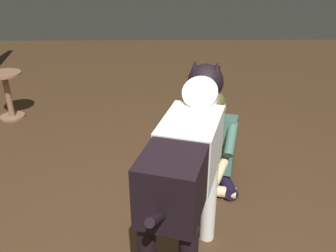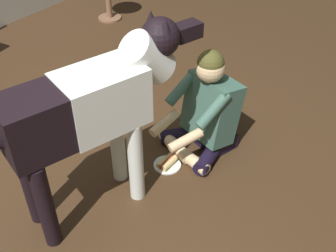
{
  "view_description": "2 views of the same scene",
  "coord_description": "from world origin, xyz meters",
  "px_view_note": "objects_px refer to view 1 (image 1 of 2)",
  "views": [
    {
      "loc": [
        -1.79,
        0.02,
        1.9
      ],
      "look_at": [
        0.69,
        -0.02,
        0.67
      ],
      "focal_mm": 38.78,
      "sensor_mm": 36.0,
      "label": 1
    },
    {
      "loc": [
        -1.28,
        -1.65,
        2.2
      ],
      "look_at": [
        0.34,
        -0.47,
        0.62
      ],
      "focal_mm": 44.6,
      "sensor_mm": 36.0,
      "label": 2
    }
  ],
  "objects_px": {
    "hot_dog_on_plate": "(201,203)",
    "round_side_table": "(7,92)",
    "large_dog": "(188,156)",
    "person_sitting_on_floor": "(211,147)"
  },
  "relations": [
    {
      "from": "hot_dog_on_plate",
      "to": "round_side_table",
      "type": "relative_size",
      "value": 0.36
    },
    {
      "from": "hot_dog_on_plate",
      "to": "large_dog",
      "type": "bearing_deg",
      "value": 163.16
    },
    {
      "from": "person_sitting_on_floor",
      "to": "large_dog",
      "type": "xyz_separation_m",
      "value": [
        -0.87,
        0.26,
        0.43
      ]
    },
    {
      "from": "large_dog",
      "to": "hot_dog_on_plate",
      "type": "relative_size",
      "value": 6.99
    },
    {
      "from": "hot_dog_on_plate",
      "to": "round_side_table",
      "type": "distance_m",
      "value": 2.8
    },
    {
      "from": "person_sitting_on_floor",
      "to": "hot_dog_on_plate",
      "type": "height_order",
      "value": "person_sitting_on_floor"
    },
    {
      "from": "person_sitting_on_floor",
      "to": "round_side_table",
      "type": "relative_size",
      "value": 1.48
    },
    {
      "from": "large_dog",
      "to": "round_side_table",
      "type": "distance_m",
      "value": 3.06
    },
    {
      "from": "person_sitting_on_floor",
      "to": "hot_dog_on_plate",
      "type": "relative_size",
      "value": 4.07
    },
    {
      "from": "hot_dog_on_plate",
      "to": "round_side_table",
      "type": "height_order",
      "value": "round_side_table"
    }
  ]
}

